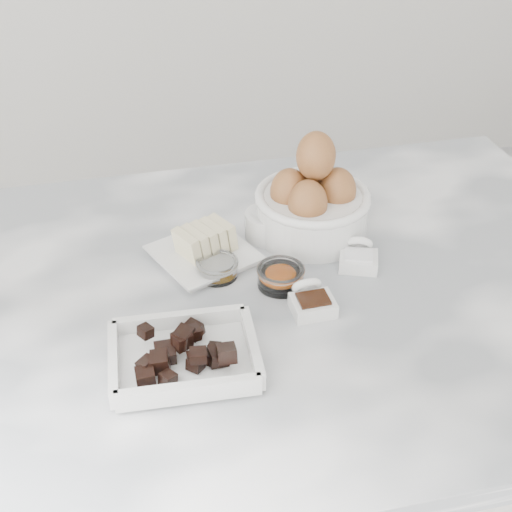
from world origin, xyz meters
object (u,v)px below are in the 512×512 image
at_px(chocolate_dish, 184,354).
at_px(sugar_ramekin, 268,224).
at_px(egg_bowl, 312,202).
at_px(honey_bowl, 217,268).
at_px(zest_bowl, 281,276).
at_px(vanilla_spoon, 311,300).
at_px(salt_spoon, 359,256).
at_px(butter_plate, 202,248).

bearing_deg(chocolate_dish, sugar_ramekin, 56.75).
distance_m(egg_bowl, honey_bowl, 0.20).
relative_size(zest_bowl, vanilla_spoon, 0.98).
xyz_separation_m(egg_bowl, vanilla_spoon, (-0.06, -0.19, -0.04)).
bearing_deg(salt_spoon, chocolate_dish, -151.19).
xyz_separation_m(honey_bowl, salt_spoon, (0.22, -0.02, 0.00)).
bearing_deg(sugar_ramekin, vanilla_spoon, -85.34).
bearing_deg(honey_bowl, salt_spoon, -5.36).
height_order(butter_plate, egg_bowl, egg_bowl).
xyz_separation_m(sugar_ramekin, egg_bowl, (0.07, -0.00, 0.03)).
bearing_deg(sugar_ramekin, butter_plate, -160.73).
bearing_deg(zest_bowl, salt_spoon, 10.36).
height_order(honey_bowl, salt_spoon, salt_spoon).
relative_size(honey_bowl, vanilla_spoon, 0.88).
bearing_deg(honey_bowl, vanilla_spoon, -42.84).
relative_size(egg_bowl, salt_spoon, 2.24).
distance_m(chocolate_dish, zest_bowl, 0.22).
bearing_deg(salt_spoon, vanilla_spoon, -139.57).
bearing_deg(chocolate_dish, zest_bowl, 40.09).
relative_size(egg_bowl, honey_bowl, 2.89).
bearing_deg(egg_bowl, sugar_ramekin, 176.30).
bearing_deg(butter_plate, salt_spoon, -16.15).
height_order(egg_bowl, vanilla_spoon, egg_bowl).
xyz_separation_m(chocolate_dish, vanilla_spoon, (0.19, 0.08, -0.01)).
height_order(chocolate_dish, sugar_ramekin, chocolate_dish).
bearing_deg(vanilla_spoon, zest_bowl, 114.38).
height_order(chocolate_dish, vanilla_spoon, chocolate_dish).
xyz_separation_m(butter_plate, egg_bowl, (0.19, 0.04, 0.04)).
distance_m(sugar_ramekin, egg_bowl, 0.08).
relative_size(butter_plate, sugar_ramekin, 2.47).
distance_m(egg_bowl, vanilla_spoon, 0.21).
distance_m(sugar_ramekin, salt_spoon, 0.16).
height_order(egg_bowl, zest_bowl, egg_bowl).
height_order(chocolate_dish, salt_spoon, chocolate_dish).
height_order(egg_bowl, salt_spoon, egg_bowl).
bearing_deg(chocolate_dish, vanilla_spoon, 21.32).
bearing_deg(zest_bowl, honey_bowl, 153.06).
relative_size(chocolate_dish, egg_bowl, 1.05).
height_order(chocolate_dish, zest_bowl, chocolate_dish).
relative_size(sugar_ramekin, egg_bowl, 0.39).
height_order(chocolate_dish, honey_bowl, chocolate_dish).
relative_size(egg_bowl, zest_bowl, 2.59).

